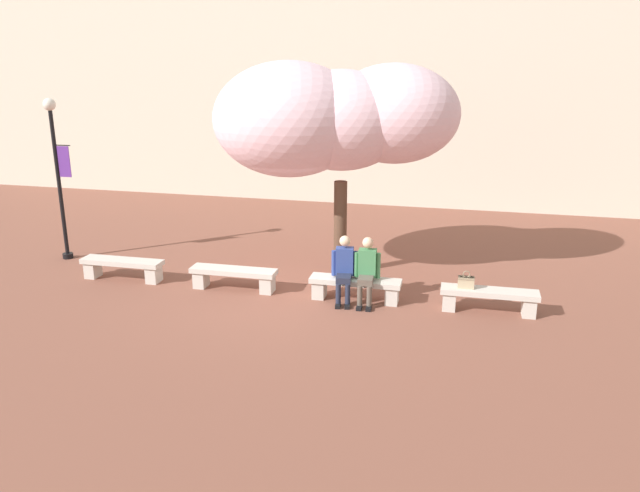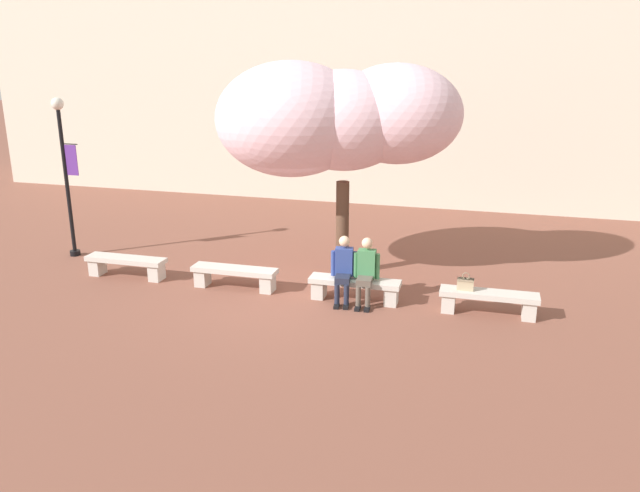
{
  "view_description": "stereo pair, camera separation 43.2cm",
  "coord_description": "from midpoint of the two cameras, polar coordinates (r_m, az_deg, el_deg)",
  "views": [
    {
      "loc": [
        3.3,
        -11.23,
        4.57
      ],
      "look_at": [
        0.51,
        0.2,
        1.0
      ],
      "focal_mm": 35.0,
      "sensor_mm": 36.0,
      "label": 1
    },
    {
      "loc": [
        3.72,
        -11.12,
        4.57
      ],
      "look_at": [
        0.51,
        0.2,
        1.0
      ],
      "focal_mm": 35.0,
      "sensor_mm": 36.0,
      "label": 2
    }
  ],
  "objects": [
    {
      "name": "stone_bench_near_east",
      "position": [
        11.96,
        14.2,
        -4.56
      ],
      "size": [
        1.78,
        0.44,
        0.45
      ],
      "color": "beige",
      "rests_on": "ground"
    },
    {
      "name": "building_facade",
      "position": [
        21.77,
        4.66,
        16.66
      ],
      "size": [
        28.0,
        4.0,
        9.02
      ],
      "primitive_type": "cube",
      "color": "beige",
      "rests_on": "ground"
    },
    {
      "name": "lamp_post_with_banner",
      "position": [
        15.55,
        -23.64,
        6.85
      ],
      "size": [
        0.54,
        0.28,
        3.71
      ],
      "color": "black",
      "rests_on": "ground"
    },
    {
      "name": "stone_bench_west_end",
      "position": [
        14.01,
        -18.46,
        -1.75
      ],
      "size": [
        1.78,
        0.44,
        0.45
      ],
      "color": "beige",
      "rests_on": "ground"
    },
    {
      "name": "stone_bench_near_west",
      "position": [
        12.88,
        -8.86,
        -2.68
      ],
      "size": [
        1.78,
        0.44,
        0.45
      ],
      "color": "beige",
      "rests_on": "ground"
    },
    {
      "name": "person_seated_left",
      "position": [
        12.03,
        1.21,
        -1.9
      ],
      "size": [
        0.51,
        0.72,
        1.29
      ],
      "color": "black",
      "rests_on": "ground"
    },
    {
      "name": "stone_bench_center",
      "position": [
        12.17,
        2.23,
        -3.66
      ],
      "size": [
        1.78,
        0.44,
        0.45
      ],
      "color": "beige",
      "rests_on": "ground"
    },
    {
      "name": "cherry_tree_main",
      "position": [
        13.05,
        0.06,
        11.58
      ],
      "size": [
        5.01,
        3.27,
        4.52
      ],
      "color": "#513828",
      "rests_on": "ground"
    },
    {
      "name": "ground_plane",
      "position": [
        12.57,
        -3.45,
        -4.47
      ],
      "size": [
        100.0,
        100.0,
        0.0
      ],
      "primitive_type": "plane",
      "color": "brown"
    },
    {
      "name": "handbag",
      "position": [
        11.86,
        12.2,
        -3.19
      ],
      "size": [
        0.3,
        0.15,
        0.34
      ],
      "color": "tan",
      "rests_on": "stone_bench_near_east"
    },
    {
      "name": "person_seated_right",
      "position": [
        11.95,
        3.27,
        -2.06
      ],
      "size": [
        0.51,
        0.7,
        1.29
      ],
      "color": "black",
      "rests_on": "ground"
    }
  ]
}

